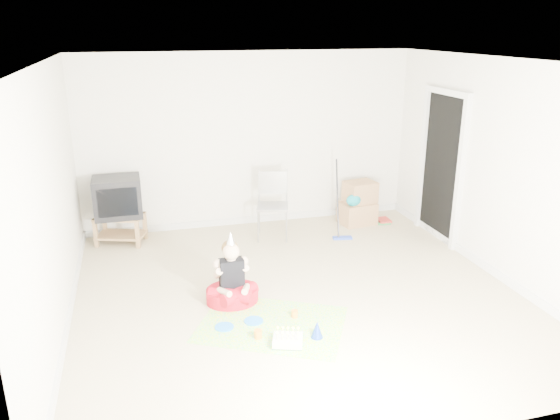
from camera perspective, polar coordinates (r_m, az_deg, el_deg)
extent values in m
plane|color=tan|center=(6.37, 1.83, -8.73)|extent=(5.00, 5.00, 0.00)
cube|color=black|center=(8.03, 16.53, 4.17)|extent=(0.02, 0.90, 2.05)
cube|color=olive|center=(7.97, -16.43, -0.67)|extent=(0.75, 0.60, 0.03)
cube|color=olive|center=(8.07, -16.25, -2.50)|extent=(0.75, 0.60, 0.03)
cube|color=olive|center=(7.99, -18.71, -2.31)|extent=(0.06, 0.06, 0.41)
cube|color=olive|center=(7.79, -14.67, -2.46)|extent=(0.06, 0.06, 0.41)
cube|color=olive|center=(8.29, -17.84, -1.46)|extent=(0.06, 0.06, 0.41)
cube|color=olive|center=(8.10, -13.93, -1.58)|extent=(0.06, 0.06, 0.41)
cube|color=black|center=(7.89, -16.62, 1.32)|extent=(0.64, 0.54, 0.55)
cube|color=gray|center=(7.81, -0.79, 0.35)|extent=(0.54, 0.53, 0.03)
cylinder|color=gray|center=(7.81, -2.27, 0.47)|extent=(0.02, 0.02, 0.98)
cylinder|color=gray|center=(7.80, 0.69, 0.46)|extent=(0.02, 0.02, 0.98)
cube|color=#A77B51|center=(8.56, 8.08, -0.32)|extent=(0.56, 0.46, 0.34)
cube|color=#A77B51|center=(8.51, 8.37, 1.89)|extent=(0.51, 0.43, 0.32)
ellipsoid|color=#0C7A88|center=(8.32, 7.70, 1.01)|extent=(0.23, 0.16, 0.18)
cube|color=#2541BB|center=(7.97, 6.54, -2.91)|extent=(0.29, 0.14, 0.03)
cylinder|color=black|center=(7.79, 6.69, 0.89)|extent=(0.09, 0.37, 1.09)
cube|color=#297D39|center=(8.73, 10.73, -1.18)|extent=(0.23, 0.28, 0.03)
cube|color=#B22C26|center=(8.72, 10.75, -1.00)|extent=(0.20, 0.26, 0.03)
cylinder|color=#B1101E|center=(6.19, -5.01, -8.84)|extent=(0.60, 0.60, 0.16)
cube|color=black|center=(6.08, -5.08, -6.70)|extent=(0.27, 0.16, 0.35)
sphere|color=tan|center=(5.97, -5.15, -4.36)|extent=(0.19, 0.19, 0.19)
cone|color=white|center=(5.91, -5.20, -2.90)|extent=(0.10, 0.10, 0.14)
cube|color=#E02F89|center=(5.77, -0.87, -11.84)|extent=(1.78, 1.62, 0.01)
cube|color=silver|center=(5.43, 0.82, -13.49)|extent=(0.34, 0.31, 0.08)
cube|color=#3EAD65|center=(5.45, 0.82, -13.78)|extent=(0.34, 0.31, 0.01)
cylinder|color=beige|center=(5.36, -0.30, -13.08)|extent=(0.01, 0.01, 0.07)
cylinder|color=beige|center=(5.36, 0.25, -13.10)|extent=(0.01, 0.01, 0.07)
cylinder|color=beige|center=(5.35, 0.79, -13.12)|extent=(0.01, 0.01, 0.07)
cylinder|color=beige|center=(5.35, 1.34, -13.13)|extent=(0.01, 0.01, 0.07)
cylinder|color=beige|center=(5.35, 1.89, -13.15)|extent=(0.01, 0.01, 0.07)
cylinder|color=beige|center=(5.44, -0.23, -12.57)|extent=(0.01, 0.01, 0.07)
cylinder|color=beige|center=(5.43, 0.31, -12.59)|extent=(0.01, 0.01, 0.07)
cylinder|color=beige|center=(5.43, 0.85, -12.61)|extent=(0.01, 0.01, 0.07)
cylinder|color=beige|center=(5.43, 1.39, -12.62)|extent=(0.01, 0.01, 0.07)
cylinder|color=beige|center=(5.43, 1.93, -12.64)|extent=(0.01, 0.01, 0.07)
cylinder|color=blue|center=(5.82, -2.77, -11.49)|extent=(0.28, 0.28, 0.01)
cylinder|color=blue|center=(5.74, -5.84, -12.06)|extent=(0.25, 0.25, 0.01)
cylinder|color=orange|center=(5.87, 1.53, -10.79)|extent=(0.10, 0.10, 0.08)
cylinder|color=orange|center=(5.52, -2.32, -12.83)|extent=(0.11, 0.11, 0.09)
cone|color=#1B3EC0|center=(5.52, 3.89, -12.35)|extent=(0.13, 0.13, 0.18)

